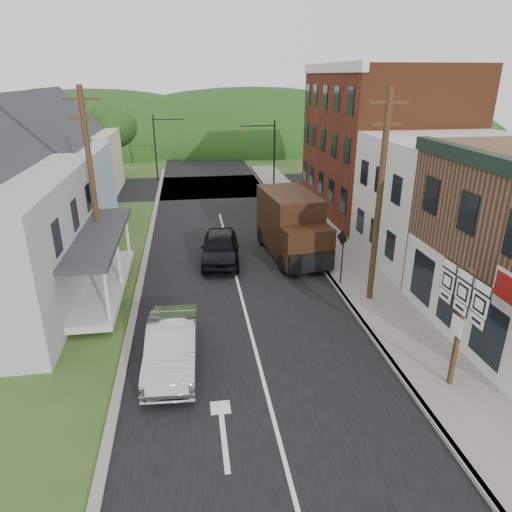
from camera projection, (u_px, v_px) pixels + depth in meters
name	position (u px, v px, depth m)	size (l,w,h in m)	color
ground	(257.00, 355.00, 16.36)	(120.00, 120.00, 0.00)	#2D4719
road	(230.00, 255.00, 25.55)	(9.00, 90.00, 0.02)	black
cross_road	(212.00, 187.00, 41.18)	(60.00, 9.00, 0.02)	black
sidewalk_right	(343.00, 261.00, 24.50)	(2.80, 55.00, 0.15)	slate
curb_right	(319.00, 262.00, 24.31)	(0.20, 55.00, 0.15)	slate
curb_left	(142.00, 273.00, 23.05)	(0.30, 55.00, 0.12)	slate
storefront_white	(451.00, 202.00, 23.60)	(8.00, 7.00, 6.50)	silver
storefront_red	(381.00, 143.00, 31.69)	(8.00, 12.00, 10.00)	#612C17
house_blue	(47.00, 171.00, 29.11)	(7.14, 8.16, 7.28)	#9BB3D4
house_cream	(71.00, 150.00, 37.32)	(7.14, 8.16, 7.28)	beige
utility_pole_right	(379.00, 199.00, 18.63)	(1.60, 0.26, 9.00)	#472D19
utility_pole_left	(92.00, 184.00, 21.10)	(1.60, 0.26, 9.00)	#472D19
traffic_signal_right	(266.00, 149.00, 37.16)	(2.87, 0.20, 6.00)	black
traffic_signal_left	(162.00, 140.00, 42.42)	(2.87, 0.20, 6.00)	black
tree_left_d	(111.00, 127.00, 42.74)	(4.80, 4.80, 6.94)	#382616
forested_ridge	(201.00, 144.00, 66.92)	(90.00, 30.00, 16.00)	#15340F
silver_sedan	(172.00, 346.00, 15.52)	(1.65, 4.74, 1.56)	#AAAAAE
dark_sedan	(220.00, 248.00, 24.23)	(1.95, 4.85, 1.65)	black
delivery_van	(292.00, 226.00, 24.81)	(3.08, 6.37, 3.44)	black
route_sign_cluster	(461.00, 312.00, 13.69)	(0.22, 2.29, 4.00)	#472D19
warning_sign	(342.00, 250.00, 21.12)	(0.29, 0.68, 2.63)	black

